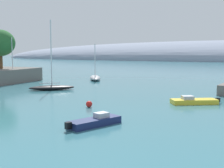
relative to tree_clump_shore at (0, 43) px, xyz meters
name	(u,v)px	position (x,y,z in m)	size (l,w,h in m)	color
tree_clump_shore	(0,43)	(0.00, 0.00, 0.00)	(5.55, 5.55, 7.38)	brown
sailboat_sand_near_shore	(13,80)	(2.79, 0.00, -6.92)	(2.90, 6.26, 8.41)	#C6B284
sailboat_black_mid_mooring	(52,87)	(15.34, -5.73, -6.92)	(6.71, 5.85, 10.58)	black
sailboat_grey_outer_mooring	(95,78)	(14.41, 11.02, -6.93)	(5.75, 8.10, 7.38)	gray
motorboat_navy_foreground	(95,121)	(31.19, -22.81, -7.08)	(3.22, 4.93, 0.98)	navy
motorboat_yellow_alongside_breakwater	(194,101)	(37.06, -9.47, -7.11)	(5.40, 4.02, 0.92)	yellow
mooring_buoy_red	(89,104)	(27.11, -16.00, -7.08)	(0.68, 0.68, 0.68)	red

